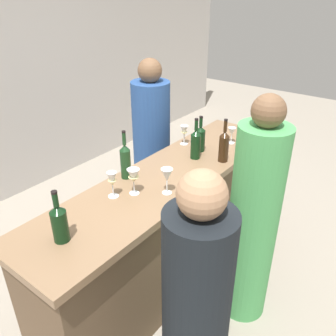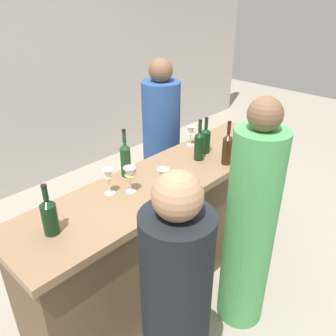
{
  "view_description": "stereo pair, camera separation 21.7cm",
  "coord_description": "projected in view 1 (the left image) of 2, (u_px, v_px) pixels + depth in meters",
  "views": [
    {
      "loc": [
        -1.69,
        -1.3,
        2.14
      ],
      "look_at": [
        0.0,
        0.0,
        1.01
      ],
      "focal_mm": 37.41,
      "sensor_mm": 36.0,
      "label": 1
    },
    {
      "loc": [
        -1.55,
        -1.46,
        2.14
      ],
      "look_at": [
        0.0,
        0.0,
        1.01
      ],
      "focal_mm": 37.41,
      "sensor_mm": 36.0,
      "label": 2
    }
  ],
  "objects": [
    {
      "name": "wine_bottle_second_left_olive_green",
      "position": [
        125.0,
        160.0,
        2.34
      ],
      "size": [
        0.07,
        0.07,
        0.34
      ],
      "color": "#193D1E",
      "rests_on": "bar_counter"
    },
    {
      "name": "wine_bottle_second_right_amber_brown",
      "position": [
        224.0,
        146.0,
        2.56
      ],
      "size": [
        0.07,
        0.07,
        0.33
      ],
      "color": "#331E0F",
      "rests_on": "bar_counter"
    },
    {
      "name": "wine_bottle_center_dark_green",
      "position": [
        196.0,
        143.0,
        2.61
      ],
      "size": [
        0.07,
        0.07,
        0.32
      ],
      "color": "black",
      "rests_on": "bar_counter"
    },
    {
      "name": "wine_glass_far_left",
      "position": [
        112.0,
        180.0,
        2.13
      ],
      "size": [
        0.07,
        0.07,
        0.17
      ],
      "color": "white",
      "rests_on": "bar_counter"
    },
    {
      "name": "person_center_guest",
      "position": [
        196.0,
        315.0,
        1.72
      ],
      "size": [
        0.39,
        0.39,
        1.5
      ],
      "rotation": [
        0.0,
        0.0,
        1.36
      ],
      "color": "black",
      "rests_on": "ground"
    },
    {
      "name": "wine_glass_near_right",
      "position": [
        133.0,
        177.0,
        2.16
      ],
      "size": [
        0.08,
        0.08,
        0.17
      ],
      "color": "white",
      "rests_on": "bar_counter"
    },
    {
      "name": "wine_glass_near_center",
      "position": [
        232.0,
        132.0,
        2.87
      ],
      "size": [
        0.07,
        0.07,
        0.14
      ],
      "color": "white",
      "rests_on": "bar_counter"
    },
    {
      "name": "wine_glass_near_left",
      "position": [
        167.0,
        176.0,
        2.16
      ],
      "size": [
        0.08,
        0.08,
        0.17
      ],
      "color": "white",
      "rests_on": "bar_counter"
    },
    {
      "name": "wine_glass_far_center",
      "position": [
        184.0,
        131.0,
        2.84
      ],
      "size": [
        0.06,
        0.06,
        0.16
      ],
      "color": "white",
      "rests_on": "bar_counter"
    },
    {
      "name": "person_right_guest",
      "position": [
        152.0,
        150.0,
        3.33
      ],
      "size": [
        0.37,
        0.37,
        1.59
      ],
      "rotation": [
        0.0,
        0.0,
        -1.63
      ],
      "color": "#284C8C",
      "rests_on": "ground"
    },
    {
      "name": "wine_bottle_rightmost_dark_green",
      "position": [
        200.0,
        138.0,
        2.73
      ],
      "size": [
        0.08,
        0.08,
        0.29
      ],
      "color": "black",
      "rests_on": "bar_counter"
    },
    {
      "name": "wine_bottle_leftmost_dark_green",
      "position": [
        59.0,
        222.0,
        1.76
      ],
      "size": [
        0.08,
        0.08,
        0.3
      ],
      "color": "black",
      "rests_on": "bar_counter"
    },
    {
      "name": "bar_counter",
      "position": [
        168.0,
        229.0,
        2.66
      ],
      "size": [
        2.33,
        0.58,
        0.96
      ],
      "color": "brown",
      "rests_on": "ground"
    },
    {
      "name": "ground_plane",
      "position": [
        168.0,
        276.0,
        2.89
      ],
      "size": [
        12.0,
        12.0,
        0.0
      ],
      "primitive_type": "plane",
      "color": "#9E9384"
    },
    {
      "name": "person_left_guest",
      "position": [
        253.0,
        223.0,
        2.28
      ],
      "size": [
        0.37,
        0.37,
        1.62
      ],
      "rotation": [
        0.0,
        0.0,
        1.75
      ],
      "color": "#4CA559",
      "rests_on": "ground"
    }
  ]
}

